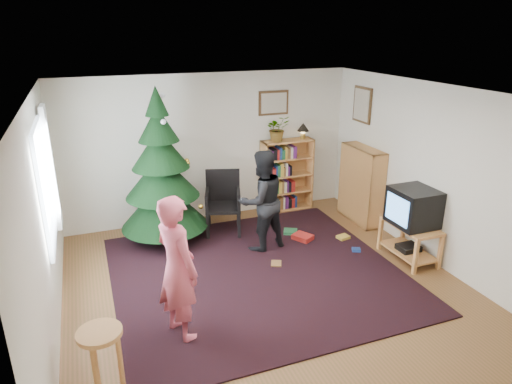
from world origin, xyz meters
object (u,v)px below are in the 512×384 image
object	(u,v)px
person_by_chair	(262,201)
armchair	(221,199)
picture_back	(274,103)
table_lamp	(303,128)
picture_right	(362,105)
christmas_tree	(162,180)
crt_tv	(413,207)
bookshelf_right	(361,184)
stool	(101,345)
potted_plant	(277,128)
tv_stand	(410,239)
person_standing	(177,268)
bookshelf_back	(287,174)

from	to	relation	value
person_by_chair	armchair	bearing A→B (deg)	-77.79
picture_back	table_lamp	size ratio (longest dim) A/B	1.92
picture_back	person_by_chair	world-z (taller)	picture_back
picture_right	christmas_tree	xyz separation A→B (m)	(-3.44, 0.03, -0.94)
crt_tv	bookshelf_right	bearing A→B (deg)	85.26
stool	table_lamp	distance (m)	5.25
picture_right	picture_back	bearing A→B (deg)	151.31
potted_plant	stool	bearing A→B (deg)	-132.44
tv_stand	potted_plant	bearing A→B (deg)	113.39
person_standing	person_by_chair	size ratio (longest dim) A/B	1.06
bookshelf_back	stool	world-z (taller)	bookshelf_back
bookshelf_back	table_lamp	distance (m)	0.88
person_standing	person_by_chair	xyz separation A→B (m)	(1.59, 1.62, -0.05)
bookshelf_back	picture_back	bearing A→B (deg)	148.68
picture_back	person_by_chair	bearing A→B (deg)	-118.53
christmas_tree	crt_tv	world-z (taller)	christmas_tree
crt_tv	potted_plant	xyz separation A→B (m)	(-1.05, 2.42, 0.71)
bookshelf_back	bookshelf_right	world-z (taller)	same
picture_right	person_standing	xyz separation A→B (m)	(-3.72, -2.36, -1.13)
tv_stand	bookshelf_right	bearing A→B (deg)	85.36
bookshelf_back	crt_tv	world-z (taller)	bookshelf_back
crt_tv	armchair	world-z (taller)	crt_tv
picture_back	christmas_tree	xyz separation A→B (m)	(-2.12, -0.69, -0.94)
christmas_tree	tv_stand	xyz separation A→B (m)	(3.19, -1.87, -0.69)
bookshelf_right	christmas_tree	bearing A→B (deg)	83.33
tv_stand	armchair	distance (m)	2.97
bookshelf_right	stool	world-z (taller)	bookshelf_right
table_lamp	tv_stand	bearing A→B (deg)	-77.26
christmas_tree	bookshelf_back	bearing A→B (deg)	13.39
person_by_chair	picture_right	bearing A→B (deg)	-172.67
christmas_tree	crt_tv	bearing A→B (deg)	-30.37
picture_right	stool	distance (m)	5.61
picture_right	bookshelf_right	distance (m)	1.34
person_standing	potted_plant	xyz separation A→B (m)	(2.41, 2.95, 0.71)
potted_plant	tv_stand	bearing A→B (deg)	-66.61
picture_back	person_by_chair	distance (m)	2.05
bookshelf_back	person_by_chair	bearing A→B (deg)	-127.39
tv_stand	potted_plant	xyz separation A→B (m)	(-1.05, 2.42, 1.20)
tv_stand	potted_plant	world-z (taller)	potted_plant
picture_back	armchair	size ratio (longest dim) A/B	0.54
picture_back	crt_tv	distance (m)	3.00
crt_tv	person_standing	bearing A→B (deg)	-171.29
potted_plant	bookshelf_back	bearing A→B (deg)	0.00
picture_back	stool	xyz separation A→B (m)	(-3.22, -3.68, -1.43)
picture_right	potted_plant	distance (m)	1.49
person_by_chair	table_lamp	distance (m)	2.02
armchair	bookshelf_back	bearing A→B (deg)	36.90
stool	potted_plant	xyz separation A→B (m)	(3.25, 3.55, 1.00)
picture_right	person_standing	bearing A→B (deg)	-147.55
crt_tv	person_by_chair	size ratio (longest dim) A/B	0.39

